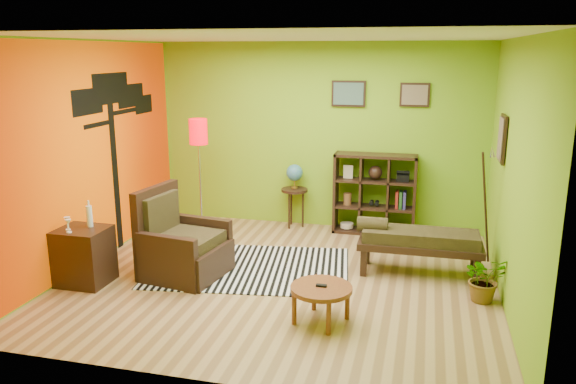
% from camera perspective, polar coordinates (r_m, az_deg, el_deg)
% --- Properties ---
extents(ground, '(5.00, 5.00, 0.00)m').
position_cam_1_polar(ground, '(6.82, -0.71, -8.77)').
color(ground, '#A68050').
rests_on(ground, ground).
extents(room_shell, '(5.04, 4.54, 2.82)m').
position_cam_1_polar(room_shell, '(6.38, -1.53, 6.44)').
color(room_shell, '#73A719').
rests_on(room_shell, ground).
extents(zebra_rug, '(2.67, 1.95, 0.01)m').
position_cam_1_polar(zebra_rug, '(7.15, -3.89, -7.65)').
color(zebra_rug, silver).
rests_on(zebra_rug, ground).
extents(coffee_table, '(0.62, 0.62, 0.40)m').
position_cam_1_polar(coffee_table, '(5.68, 3.40, -10.05)').
color(coffee_table, brown).
rests_on(coffee_table, ground).
extents(armchair, '(1.01, 1.01, 1.08)m').
position_cam_1_polar(armchair, '(6.94, -10.82, -5.72)').
color(armchair, black).
rests_on(armchair, ground).
extents(side_cabinet, '(0.56, 0.51, 0.98)m').
position_cam_1_polar(side_cabinet, '(7.00, -20.01, -6.09)').
color(side_cabinet, black).
rests_on(side_cabinet, ground).
extents(floor_lamp, '(0.26, 0.26, 1.74)m').
position_cam_1_polar(floor_lamp, '(7.98, -9.06, 4.98)').
color(floor_lamp, silver).
rests_on(floor_lamp, ground).
extents(globe_table, '(0.40, 0.40, 0.99)m').
position_cam_1_polar(globe_table, '(8.57, 0.66, 1.25)').
color(globe_table, black).
rests_on(globe_table, ground).
extents(cube_shelf, '(1.20, 0.35, 1.20)m').
position_cam_1_polar(cube_shelf, '(8.39, 8.87, -0.23)').
color(cube_shelf, black).
rests_on(cube_shelf, ground).
extents(bench, '(1.50, 0.54, 0.68)m').
position_cam_1_polar(bench, '(6.98, 12.94, -4.76)').
color(bench, black).
rests_on(bench, ground).
extents(potted_plant, '(0.64, 0.67, 0.41)m').
position_cam_1_polar(potted_plant, '(6.53, 19.30, -8.74)').
color(potted_plant, '#26661E').
rests_on(potted_plant, ground).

